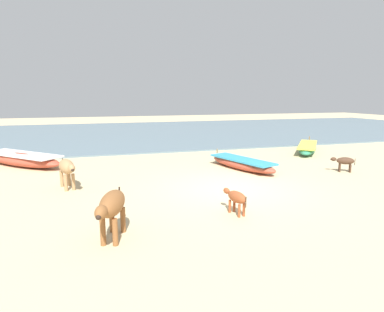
{
  "coord_description": "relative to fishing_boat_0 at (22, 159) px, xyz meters",
  "views": [
    {
      "loc": [
        -4.19,
        -9.59,
        3.05
      ],
      "look_at": [
        -0.45,
        2.98,
        0.6
      ],
      "focal_mm": 30.22,
      "sensor_mm": 36.0,
      "label": 1
    }
  ],
  "objects": [
    {
      "name": "ground",
      "position": [
        7.42,
        -5.95,
        -0.3
      ],
      "size": [
        80.0,
        80.0,
        0.0
      ],
      "primitive_type": "plane",
      "color": "#CCB789"
    },
    {
      "name": "sea_water",
      "position": [
        7.42,
        11.31,
        -0.26
      ],
      "size": [
        60.0,
        20.0,
        0.08
      ],
      "primitive_type": "cube",
      "color": "slate",
      "rests_on": "ground"
    },
    {
      "name": "fishing_boat_0",
      "position": [
        0.0,
        0.0,
        0.0
      ],
      "size": [
        4.14,
        4.08,
        0.76
      ],
      "rotation": [
        0.0,
        0.0,
        2.37
      ],
      "color": "#B74733",
      "rests_on": "ground"
    },
    {
      "name": "fishing_boat_1",
      "position": [
        9.05,
        -3.38,
        -0.06
      ],
      "size": [
        2.01,
        3.69,
        0.65
      ],
      "rotation": [
        0.0,
        0.0,
        1.9
      ],
      "color": "#B74733",
      "rests_on": "ground"
    },
    {
      "name": "fishing_boat_2",
      "position": [
        14.33,
        -0.54,
        -0.06
      ],
      "size": [
        3.33,
        3.84,
        0.64
      ],
      "rotation": [
        0.0,
        0.0,
        0.89
      ],
      "color": "#338C66",
      "rests_on": "ground"
    },
    {
      "name": "cow_adult_brown",
      "position": [
        3.45,
        -8.81,
        0.45
      ],
      "size": [
        0.81,
        1.58,
        1.05
      ],
      "rotation": [
        0.0,
        0.0,
        4.39
      ],
      "color": "brown",
      "rests_on": "ground"
    },
    {
      "name": "calf_near_dark",
      "position": [
        12.8,
        -5.03,
        0.13
      ],
      "size": [
        0.87,
        0.63,
        0.61
      ],
      "rotation": [
        0.0,
        0.0,
        2.6
      ],
      "color": "#4C3323",
      "rests_on": "ground"
    },
    {
      "name": "calf_far_rust",
      "position": [
        6.62,
        -8.16,
        0.14
      ],
      "size": [
        0.43,
        0.95,
        0.62
      ],
      "rotation": [
        0.0,
        0.0,
        1.81
      ],
      "color": "#9E4C28",
      "rests_on": "ground"
    },
    {
      "name": "cow_second_adult_tan",
      "position": [
        2.23,
        -4.41,
        0.41
      ],
      "size": [
        0.73,
        1.49,
        0.99
      ],
      "rotation": [
        0.0,
        0.0,
        5.0
      ],
      "color": "tan",
      "rests_on": "ground"
    }
  ]
}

